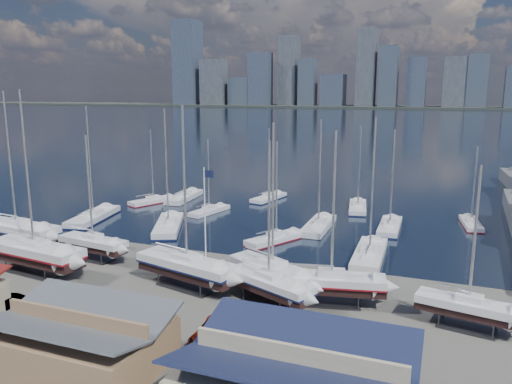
% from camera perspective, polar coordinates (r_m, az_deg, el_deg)
% --- Properties ---
extents(ground, '(1400.00, 1400.00, 0.00)m').
position_cam_1_polar(ground, '(51.36, -7.74, -10.46)').
color(ground, '#605E59').
rests_on(ground, ground).
extents(water, '(1400.00, 600.00, 0.40)m').
position_cam_1_polar(water, '(352.89, 17.44, 7.78)').
color(water, '#1A283D').
rests_on(water, ground).
extents(far_shore, '(1400.00, 80.00, 2.20)m').
position_cam_1_polar(far_shore, '(612.30, 19.16, 9.12)').
color(far_shore, '#2D332D').
rests_on(far_shore, ground).
extents(skyline, '(639.14, 43.80, 107.69)m').
position_cam_1_polar(skyline, '(606.48, 18.62, 12.74)').
color(skyline, '#475166').
rests_on(skyline, far_shore).
extents(shed_grey, '(12.60, 8.40, 4.17)m').
position_cam_1_polar(shed_grey, '(38.54, -19.75, -15.31)').
color(shed_grey, '#8C6B4C').
rests_on(shed_grey, ground).
extents(shed_blue, '(13.65, 9.45, 4.71)m').
position_cam_1_polar(shed_blue, '(31.39, 4.62, -20.61)').
color(shed_blue, '#BFB293').
rests_on(shed_blue, ground).
extents(sailboat_cradle_0, '(12.24, 4.38, 19.13)m').
position_cam_1_polar(sailboat_cradle_0, '(68.51, -25.66, -3.94)').
color(sailboat_cradle_0, '#2D2D33').
rests_on(sailboat_cradle_0, ground).
extents(sailboat_cradle_1, '(12.38, 4.68, 19.27)m').
position_cam_1_polar(sailboat_cradle_1, '(58.40, -23.99, -6.33)').
color(sailboat_cradle_1, '#2D2D33').
rests_on(sailboat_cradle_1, ground).
extents(sailboat_cradle_2, '(8.95, 3.52, 14.35)m').
position_cam_1_polar(sailboat_cradle_2, '(60.45, -18.14, -5.55)').
color(sailboat_cradle_2, '#2D2D33').
rests_on(sailboat_cradle_2, ground).
extents(sailboat_cradle_3, '(11.54, 5.65, 17.83)m').
position_cam_1_polar(sailboat_cradle_3, '(50.02, -7.90, -8.42)').
color(sailboat_cradle_3, '#2D2D33').
rests_on(sailboat_cradle_3, ground).
extents(sailboat_cradle_4, '(10.25, 6.83, 16.33)m').
position_cam_1_polar(sailboat_cradle_4, '(48.42, 1.90, -9.08)').
color(sailboat_cradle_4, '#2D2D33').
rests_on(sailboat_cradle_4, ground).
extents(sailboat_cradle_5, '(9.45, 6.02, 14.93)m').
position_cam_1_polar(sailboat_cradle_5, '(45.79, 1.47, -10.42)').
color(sailboat_cradle_5, '#2D2D33').
rests_on(sailboat_cradle_5, ground).
extents(sailboat_cradle_6, '(10.12, 4.69, 15.80)m').
position_cam_1_polar(sailboat_cradle_6, '(46.39, 8.60, -10.19)').
color(sailboat_cradle_6, '#2D2D33').
rests_on(sailboat_cradle_6, ground).
extents(sailboat_cradle_7, '(8.46, 3.80, 13.54)m').
position_cam_1_polar(sailboat_cradle_7, '(44.78, 23.12, -11.99)').
color(sailboat_cradle_7, '#2D2D33').
rests_on(sailboat_cradle_7, ground).
extents(sailboat_moored_0, '(5.61, 12.29, 17.73)m').
position_cam_1_polar(sailboat_moored_0, '(78.94, -18.08, -2.89)').
color(sailboat_moored_0, black).
rests_on(sailboat_moored_0, water).
extents(sailboat_moored_1, '(5.82, 9.14, 13.29)m').
position_cam_1_polar(sailboat_moored_1, '(88.28, -11.65, -1.08)').
color(sailboat_moored_1, black).
rests_on(sailboat_moored_1, water).
extents(sailboat_moored_2, '(4.00, 10.94, 16.16)m').
position_cam_1_polar(sailboat_moored_2, '(90.05, -8.20, -0.70)').
color(sailboat_moored_2, black).
rests_on(sailboat_moored_2, water).
extents(sailboat_moored_3, '(7.90, 12.06, 17.59)m').
position_cam_1_polar(sailboat_moored_3, '(71.25, -9.96, -4.00)').
color(sailboat_moored_3, black).
rests_on(sailboat_moored_3, water).
extents(sailboat_moored_4, '(3.98, 8.46, 12.32)m').
position_cam_1_polar(sailboat_moored_4, '(79.73, -5.36, -2.21)').
color(sailboat_moored_4, black).
rests_on(sailboat_moored_4, water).
extents(sailboat_moored_5, '(4.23, 9.27, 13.38)m').
position_cam_1_polar(sailboat_moored_5, '(88.90, 1.46, -0.75)').
color(sailboat_moored_5, black).
rests_on(sailboat_moored_5, water).
extents(sailboat_moored_6, '(6.45, 9.23, 13.57)m').
position_cam_1_polar(sailboat_moored_6, '(64.57, 2.32, -5.46)').
color(sailboat_moored_6, black).
rests_on(sailboat_moored_6, water).
extents(sailboat_moored_7, '(3.21, 10.73, 16.10)m').
position_cam_1_polar(sailboat_moored_7, '(70.77, 7.15, -4.01)').
color(sailboat_moored_7, black).
rests_on(sailboat_moored_7, water).
extents(sailboat_moored_8, '(4.23, 9.95, 14.42)m').
position_cam_1_polar(sailboat_moored_8, '(83.16, 11.55, -1.84)').
color(sailboat_moored_8, black).
rests_on(sailboat_moored_8, water).
extents(sailboat_moored_9, '(3.57, 11.42, 17.08)m').
position_cam_1_polar(sailboat_moored_9, '(59.63, 12.83, -7.18)').
color(sailboat_moored_9, black).
rests_on(sailboat_moored_9, water).
extents(sailboat_moored_10, '(3.00, 9.90, 14.70)m').
position_cam_1_polar(sailboat_moored_10, '(72.45, 15.03, -3.97)').
color(sailboat_moored_10, black).
rests_on(sailboat_moored_10, water).
extents(sailboat_moored_11, '(3.28, 8.31, 12.09)m').
position_cam_1_polar(sailboat_moored_11, '(78.17, 23.35, -3.41)').
color(sailboat_moored_11, black).
rests_on(sailboat_moored_11, water).
extents(car_a, '(2.62, 4.09, 1.30)m').
position_cam_1_polar(car_a, '(49.14, -21.98, -11.44)').
color(car_a, gray).
rests_on(car_a, ground).
extents(car_b, '(5.06, 2.88, 1.58)m').
position_cam_1_polar(car_b, '(49.23, -25.88, -11.56)').
color(car_b, gray).
rests_on(car_b, ground).
extents(car_c, '(2.80, 5.47, 1.48)m').
position_cam_1_polar(car_c, '(40.25, -5.02, -15.68)').
color(car_c, gray).
rests_on(car_c, ground).
extents(car_d, '(1.93, 4.69, 1.36)m').
position_cam_1_polar(car_d, '(39.57, 1.54, -16.25)').
color(car_d, gray).
rests_on(car_d, ground).
extents(flagpole, '(1.06, 0.12, 11.98)m').
position_cam_1_polar(flagpole, '(48.50, -5.76, -3.15)').
color(flagpole, white).
rests_on(flagpole, ground).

